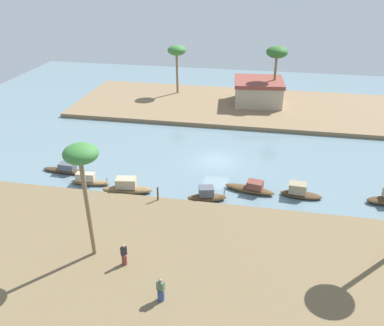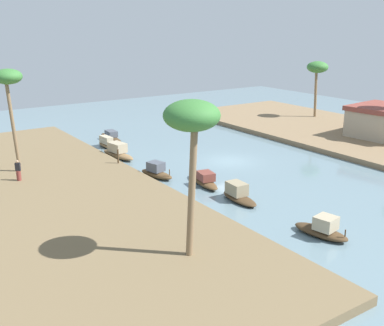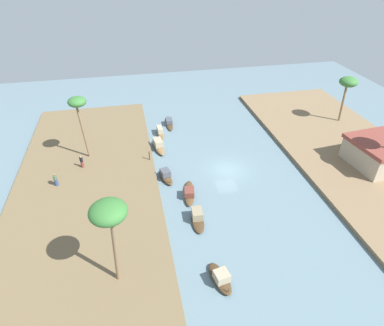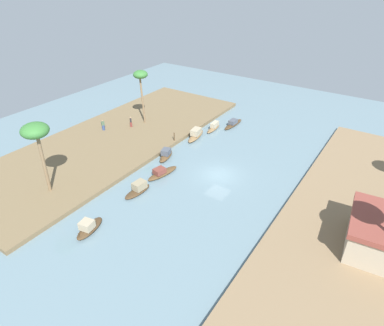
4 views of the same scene
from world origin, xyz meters
name	(u,v)px [view 2 (image 2 of 4)]	position (x,y,z in m)	size (l,w,h in m)	color
river_water	(230,161)	(0.00, 0.00, 0.00)	(75.32, 75.32, 0.00)	slate
riverbank_left	(41,196)	(0.00, -16.64, 0.24)	(42.05, 15.93, 0.49)	brown
riverbank_right	(352,135)	(0.00, 16.64, 0.24)	(42.05, 15.93, 0.49)	#846B4C
sampan_upstream_small	(322,229)	(14.97, -5.23, 0.45)	(3.52, 1.86, 1.27)	#47331E
sampan_with_tall_canopy	(118,152)	(-6.67, -7.62, 0.52)	(4.47, 1.77, 1.38)	brown
sampan_downstream_large	(204,180)	(3.77, -5.52, 0.38)	(4.48, 1.92, 1.08)	brown
sampan_near_left_bank	(238,194)	(7.84, -5.53, 0.46)	(3.54, 1.45, 1.23)	#47331E
sampan_open_hull	(156,172)	(0.26, -7.62, 0.47)	(3.41, 1.81, 1.25)	brown
sampan_foreground	(111,136)	(-13.43, -5.17, 0.34)	(4.85, 1.21, 0.97)	#47331E
sampan_with_red_awning	(107,144)	(-10.51, -6.91, 0.42)	(3.61, 1.05, 1.10)	brown
person_by_mooring	(18,172)	(-3.55, -17.17, 1.16)	(0.47, 0.47, 1.56)	brown
mooring_post	(118,156)	(-3.52, -9.09, 1.08)	(0.14, 0.14, 1.18)	#4C3823
palm_tree_left_near	(8,81)	(-5.90, -16.64, 7.55)	(2.11, 2.11, 7.99)	#7F6647
palm_tree_left_far	(192,121)	(13.31, -13.10, 7.33)	(2.71, 2.71, 7.85)	#7F6647
palm_tree_right_short	(317,69)	(-8.50, 20.16, 6.39)	(2.57, 2.57, 6.81)	#7F6647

